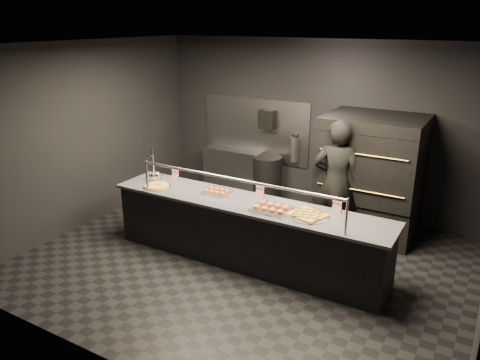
{
  "coord_description": "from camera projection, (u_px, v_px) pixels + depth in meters",
  "views": [
    {
      "loc": [
        2.92,
        -5.22,
        3.31
      ],
      "look_at": [
        -0.22,
        0.2,
        1.14
      ],
      "focal_mm": 35.0,
      "sensor_mm": 36.0,
      "label": 1
    }
  ],
  "objects": [
    {
      "name": "room",
      "position": [
        247.0,
        161.0,
        6.29
      ],
      "size": [
        6.04,
        6.0,
        3.0
      ],
      "color": "black",
      "rests_on": "ground"
    },
    {
      "name": "service_counter",
      "position": [
        246.0,
        232.0,
        6.58
      ],
      "size": [
        4.1,
        0.78,
        1.37
      ],
      "color": "black",
      "rests_on": "ground"
    },
    {
      "name": "pizza_oven",
      "position": [
        371.0,
        175.0,
        7.4
      ],
      "size": [
        1.5,
        1.23,
        1.91
      ],
      "color": "black",
      "rests_on": "ground"
    },
    {
      "name": "prep_shelf",
      "position": [
        233.0,
        171.0,
        9.24
      ],
      "size": [
        1.2,
        0.35,
        0.9
      ],
      "primitive_type": "cube",
      "color": "#99999E",
      "rests_on": "ground"
    },
    {
      "name": "towel_dispenser",
      "position": [
        267.0,
        119.0,
        8.61
      ],
      "size": [
        0.3,
        0.2,
        0.35
      ],
      "primitive_type": "cube",
      "color": "black",
      "rests_on": "room"
    },
    {
      "name": "fire_extinguisher",
      "position": [
        294.0,
        149.0,
        8.51
      ],
      "size": [
        0.14,
        0.14,
        0.51
      ],
      "color": "#B2B2B7",
      "rests_on": "room"
    },
    {
      "name": "beer_tap",
      "position": [
        153.0,
        171.0,
        7.22
      ],
      "size": [
        0.15,
        0.21,
        0.57
      ],
      "color": "silver",
      "rests_on": "service_counter"
    },
    {
      "name": "round_pizza",
      "position": [
        157.0,
        186.0,
        6.99
      ],
      "size": [
        0.42,
        0.42,
        0.03
      ],
      "color": "silver",
      "rests_on": "service_counter"
    },
    {
      "name": "slider_tray_a",
      "position": [
        217.0,
        191.0,
        6.75
      ],
      "size": [
        0.46,
        0.39,
        0.06
      ],
      "color": "silver",
      "rests_on": "service_counter"
    },
    {
      "name": "slider_tray_b",
      "position": [
        271.0,
        208.0,
        6.14
      ],
      "size": [
        0.58,
        0.49,
        0.08
      ],
      "color": "silver",
      "rests_on": "service_counter"
    },
    {
      "name": "square_pizza",
      "position": [
        308.0,
        215.0,
        5.96
      ],
      "size": [
        0.53,
        0.53,
        0.05
      ],
      "color": "silver",
      "rests_on": "service_counter"
    },
    {
      "name": "condiment_jar",
      "position": [
        159.0,
        176.0,
        7.35
      ],
      "size": [
        0.15,
        0.06,
        0.1
      ],
      "color": "silver",
      "rests_on": "service_counter"
    },
    {
      "name": "tent_cards",
      "position": [
        252.0,
        190.0,
        6.66
      ],
      "size": [
        2.75,
        0.04,
        0.15
      ],
      "color": "white",
      "rests_on": "service_counter"
    },
    {
      "name": "trash_bin",
      "position": [
        267.0,
        180.0,
        8.78
      ],
      "size": [
        0.53,
        0.53,
        0.89
      ],
      "primitive_type": "cylinder",
      "color": "black",
      "rests_on": "ground"
    },
    {
      "name": "worker",
      "position": [
        336.0,
        183.0,
        7.03
      ],
      "size": [
        0.8,
        0.62,
        1.93
      ],
      "primitive_type": "imported",
      "rotation": [
        0.0,
        0.0,
        3.39
      ],
      "color": "black",
      "rests_on": "ground"
    }
  ]
}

